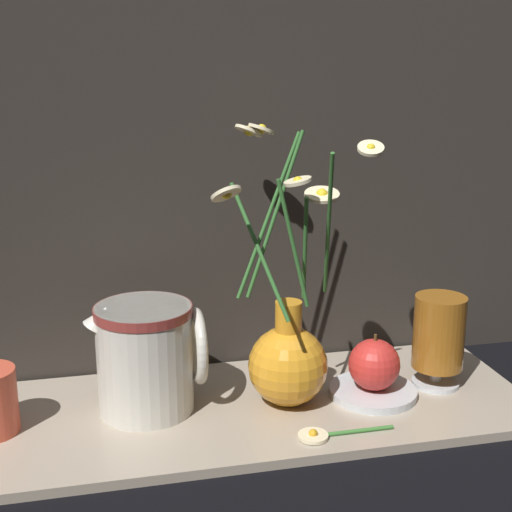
{
  "coord_description": "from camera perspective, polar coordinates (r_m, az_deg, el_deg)",
  "views": [
    {
      "loc": [
        -0.17,
        -0.81,
        0.44
      ],
      "look_at": [
        0.02,
        0.0,
        0.21
      ],
      "focal_mm": 50.0,
      "sensor_mm": 36.0,
      "label": 1
    }
  ],
  "objects": [
    {
      "name": "saucer_plate",
      "position": [
        0.97,
        9.33,
        -10.66
      ],
      "size": [
        0.12,
        0.12,
        0.01
      ],
      "color": "silver",
      "rests_on": "shelf"
    },
    {
      "name": "vase_with_flowers",
      "position": [
        0.91,
        2.56,
        -7.82
      ],
      "size": [
        0.22,
        0.18,
        0.35
      ],
      "color": "orange",
      "rests_on": "shelf"
    },
    {
      "name": "shelf",
      "position": [
        0.94,
        -1.06,
        -12.16
      ],
      "size": [
        0.74,
        0.27,
        0.01
      ],
      "color": "tan",
      "rests_on": "ground_plane"
    },
    {
      "name": "loose_daisy",
      "position": [
        0.86,
        5.5,
        -14.01
      ],
      "size": [
        0.12,
        0.04,
        0.01
      ],
      "color": "#3D7A33",
      "rests_on": "shelf"
    },
    {
      "name": "ground_plane",
      "position": [
        0.94,
        -1.06,
        -12.48
      ],
      "size": [
        6.0,
        6.0,
        0.0
      ],
      "primitive_type": "plane",
      "color": "black"
    },
    {
      "name": "ceramic_pitcher",
      "position": [
        0.9,
        -8.68,
        -7.73
      ],
      "size": [
        0.15,
        0.12,
        0.15
      ],
      "color": "beige",
      "rests_on": "shelf"
    },
    {
      "name": "tea_glass",
      "position": [
        0.99,
        14.45,
        -6.17
      ],
      "size": [
        0.07,
        0.07,
        0.13
      ],
      "color": "silver",
      "rests_on": "shelf"
    },
    {
      "name": "orange_fruit",
      "position": [
        0.95,
        9.43,
        -8.56
      ],
      "size": [
        0.07,
        0.07,
        0.08
      ],
      "color": "red",
      "rests_on": "saucer_plate"
    }
  ]
}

